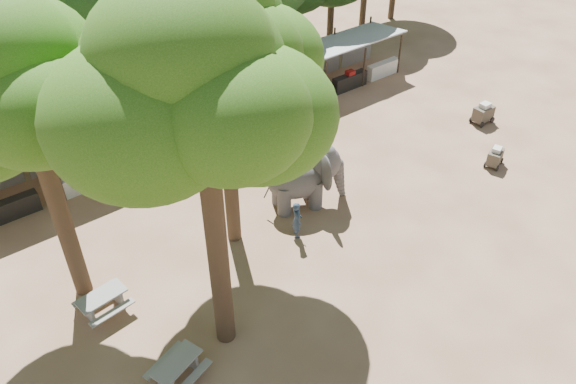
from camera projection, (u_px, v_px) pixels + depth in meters
ground at (392, 289)px, 20.77m from camera, size 100.00×100.00×0.00m
vendor_stalls at (198, 115)px, 28.73m from camera, size 28.00×2.99×2.80m
yard_tree_left at (14, 88)px, 15.84m from camera, size 7.10×6.90×11.02m
yard_tree_center at (192, 90)px, 13.56m from camera, size 7.10×6.90×12.04m
yard_tree_back at (213, 37)px, 17.93m from camera, size 7.10×6.90×11.36m
backdrop_trees at (139, 4)px, 29.34m from camera, size 46.46×5.95×8.33m
elephant at (307, 177)px, 24.02m from camera, size 3.77×2.84×2.80m
handler at (297, 220)px, 22.66m from camera, size 0.60×0.71×1.68m
picnic_table_near at (178, 368)px, 17.46m from camera, size 2.00×1.90×0.81m
picnic_table_far at (103, 301)px, 19.60m from camera, size 1.83×1.68×0.83m
cart_front at (495, 156)px, 26.91m from camera, size 1.20×0.98×1.01m
cart_back at (483, 113)px, 30.10m from camera, size 1.22×0.82×1.17m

